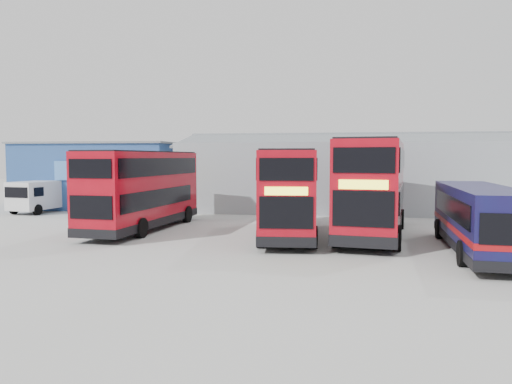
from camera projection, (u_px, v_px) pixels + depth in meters
name	position (u px, v px, depth m)	size (l,w,h in m)	color
ground_plane	(227.00, 254.00, 20.44)	(120.00, 120.00, 0.00)	#A0A09A
office_block	(106.00, 175.00, 40.21)	(12.30, 8.32, 5.12)	navy
maintenance_shed	(384.00, 175.00, 38.68)	(30.50, 12.00, 5.89)	#9399A0
double_decker_left	(143.00, 191.00, 27.18)	(3.26, 10.35, 4.31)	#A20916
double_decker_centre	(289.00, 193.00, 25.14)	(3.20, 10.40, 4.33)	#A20916
double_decker_right	(374.00, 189.00, 25.12)	(4.31, 11.58, 4.79)	#A20916
single_decker_blue	(479.00, 220.00, 20.59)	(3.04, 10.35, 2.77)	#0E113E
panel_van	(43.00, 195.00, 36.15)	(2.76, 5.41, 2.27)	silver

